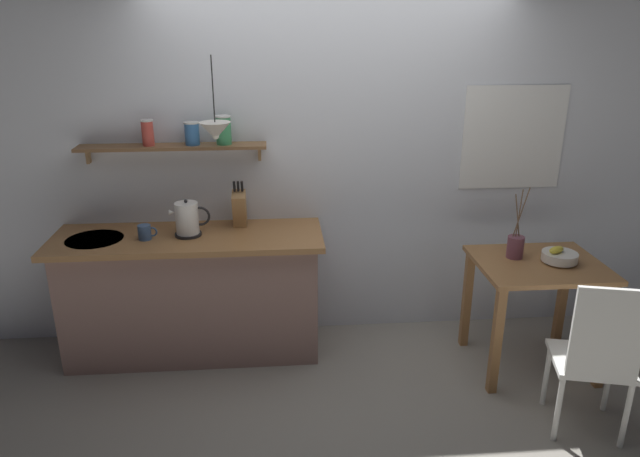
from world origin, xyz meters
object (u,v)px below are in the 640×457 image
object	(u,v)px
pendant_lamp	(215,131)
dining_chair_near	(597,354)
coffee_mug_by_sink	(145,232)
twig_vase	(515,246)
electric_kettle	(188,219)
fruit_bowl	(559,256)
knife_block	(239,208)
dining_table	(537,283)

from	to	relation	value
pendant_lamp	dining_chair_near	bearing A→B (deg)	-26.11
coffee_mug_by_sink	twig_vase	bearing A→B (deg)	-4.64
dining_chair_near	electric_kettle	world-z (taller)	electric_kettle
fruit_bowl	knife_block	bearing A→B (deg)	166.23
knife_block	pendant_lamp	world-z (taller)	pendant_lamp
pendant_lamp	knife_block	bearing A→B (deg)	60.42
dining_table	knife_block	xyz separation A→B (m)	(-1.98, 0.50, 0.42)
twig_vase	dining_chair_near	bearing A→B (deg)	-78.84
pendant_lamp	dining_table	bearing A→B (deg)	-8.15
pendant_lamp	electric_kettle	bearing A→B (deg)	168.15
electric_kettle	knife_block	world-z (taller)	knife_block
dining_table	twig_vase	world-z (taller)	twig_vase
electric_kettle	pendant_lamp	size ratio (longest dim) A/B	0.52
fruit_bowl	coffee_mug_by_sink	world-z (taller)	coffee_mug_by_sink
dining_table	fruit_bowl	xyz separation A→B (m)	(0.12, -0.01, 0.19)
fruit_bowl	coffee_mug_by_sink	bearing A→B (deg)	173.52
twig_vase	dining_table	bearing A→B (deg)	-35.22
dining_table	fruit_bowl	bearing A→B (deg)	-6.48
pendant_lamp	fruit_bowl	bearing A→B (deg)	-8.06
dining_chair_near	knife_block	xyz separation A→B (m)	(-2.01, 1.25, 0.51)
twig_vase	knife_block	size ratio (longest dim) A/B	1.45
coffee_mug_by_sink	pendant_lamp	bearing A→B (deg)	0.59
fruit_bowl	twig_vase	size ratio (longest dim) A/B	0.47
dining_table	fruit_bowl	size ratio (longest dim) A/B	3.56
knife_block	coffee_mug_by_sink	size ratio (longest dim) A/B	2.66
dining_table	twig_vase	xyz separation A→B (m)	(-0.13, 0.10, 0.23)
dining_table	twig_vase	bearing A→B (deg)	144.78
fruit_bowl	knife_block	xyz separation A→B (m)	(-2.11, 0.52, 0.22)
dining_chair_near	pendant_lamp	size ratio (longest dim) A/B	1.91
dining_table	twig_vase	size ratio (longest dim) A/B	1.68
fruit_bowl	knife_block	distance (m)	2.18
coffee_mug_by_sink	knife_block	bearing A→B (deg)	18.55
dining_chair_near	pendant_lamp	bearing A→B (deg)	153.89
dining_chair_near	knife_block	distance (m)	2.42
twig_vase	electric_kettle	xyz separation A→B (m)	(-2.19, 0.25, 0.16)
electric_kettle	coffee_mug_by_sink	world-z (taller)	electric_kettle
dining_chair_near	knife_block	size ratio (longest dim) A/B	2.91
dining_table	pendant_lamp	bearing A→B (deg)	171.85
dining_chair_near	twig_vase	world-z (taller)	twig_vase
dining_chair_near	knife_block	world-z (taller)	knife_block
dining_chair_near	coffee_mug_by_sink	bearing A→B (deg)	158.47
dining_chair_near	coffee_mug_by_sink	size ratio (longest dim) A/B	7.75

